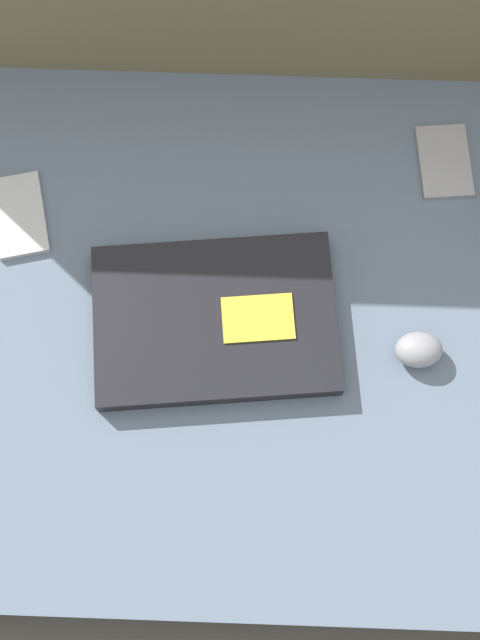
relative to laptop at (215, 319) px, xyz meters
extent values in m
plane|color=#4C4742|center=(0.03, 0.00, -0.12)|extent=(8.00, 8.00, 0.00)
cube|color=slate|center=(0.03, 0.00, -0.07)|extent=(1.15, 0.73, 0.10)
cube|color=black|center=(0.00, 0.00, 0.00)|extent=(0.33, 0.24, 0.03)
cube|color=yellow|center=(0.05, 0.00, 0.02)|extent=(0.10, 0.07, 0.00)
ellipsoid|color=gray|center=(0.26, -0.03, 0.00)|extent=(0.06, 0.05, 0.04)
cube|color=#B7B7BC|center=(-0.27, 0.14, -0.01)|extent=(0.09, 0.13, 0.01)
cube|color=#99999E|center=(0.30, 0.24, -0.01)|extent=(0.08, 0.11, 0.01)
camera|label=1|loc=(0.04, -0.32, 1.09)|focal=50.00mm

